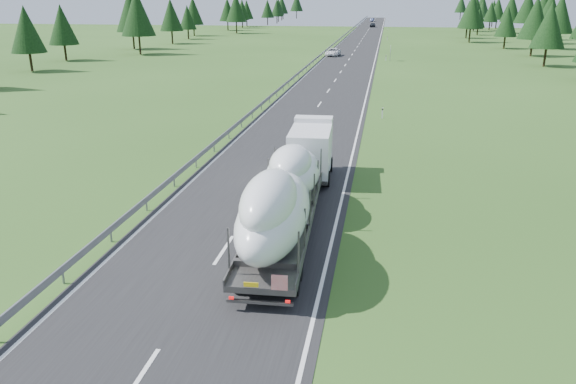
% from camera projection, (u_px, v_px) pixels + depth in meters
% --- Properties ---
extents(ground, '(400.00, 400.00, 0.00)m').
position_uv_depth(ground, '(224.00, 250.00, 24.70)').
color(ground, '#294D19').
rests_on(ground, ground).
extents(road_surface, '(10.00, 400.00, 0.02)m').
position_uv_depth(road_surface, '(355.00, 50.00, 117.77)').
color(road_surface, black).
rests_on(road_surface, ground).
extents(guardrail, '(0.10, 400.00, 0.76)m').
position_uv_depth(guardrail, '(330.00, 47.00, 118.37)').
color(guardrail, slate).
rests_on(guardrail, ground).
extents(marker_posts, '(0.13, 350.08, 1.00)m').
position_uv_depth(marker_posts, '(388.00, 32.00, 167.74)').
color(marker_posts, silver).
rests_on(marker_posts, ground).
extents(highway_sign, '(0.08, 0.90, 2.60)m').
position_uv_depth(highway_sign, '(390.00, 50.00, 97.41)').
color(highway_sign, slate).
rests_on(highway_sign, ground).
extents(tree_line_right, '(27.81, 313.13, 12.55)m').
position_uv_depth(tree_line_right, '(538.00, 14.00, 126.20)').
color(tree_line_right, black).
rests_on(tree_line_right, ground).
extents(tree_line_left, '(15.32, 313.88, 12.55)m').
position_uv_depth(tree_line_left, '(187.00, 12.00, 140.21)').
color(tree_line_left, black).
rests_on(tree_line_left, ground).
extents(boat_truck, '(3.19, 18.73, 4.34)m').
position_uv_depth(boat_truck, '(289.00, 184.00, 26.35)').
color(boat_truck, silver).
rests_on(boat_truck, ground).
extents(distant_van, '(2.80, 5.38, 1.45)m').
position_uv_depth(distant_van, '(333.00, 52.00, 105.71)').
color(distant_van, silver).
rests_on(distant_van, ground).
extents(distant_car_dark, '(2.13, 4.74, 1.58)m').
position_uv_depth(distant_car_dark, '(373.00, 25.00, 207.13)').
color(distant_car_dark, black).
rests_on(distant_car_dark, ground).
extents(distant_car_blue, '(1.91, 4.45, 1.42)m').
position_uv_depth(distant_car_blue, '(372.00, 20.00, 254.38)').
color(distant_car_blue, '#182244').
rests_on(distant_car_blue, ground).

